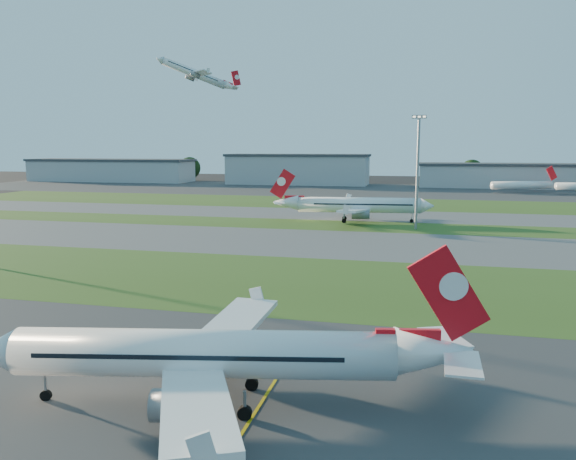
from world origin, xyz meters
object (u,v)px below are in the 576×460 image
(airliner_parked, at_px, (209,355))
(light_mast_centre, at_px, (418,164))
(mini_jet_near, at_px, (522,185))
(airliner_taxiing, at_px, (357,205))

(airliner_parked, bearing_deg, light_mast_centre, 70.56)
(mini_jet_near, distance_m, light_mast_centre, 123.20)
(airliner_parked, bearing_deg, mini_jet_near, 64.17)
(airliner_parked, distance_m, light_mast_centre, 95.66)
(airliner_parked, distance_m, airliner_taxiing, 103.99)
(mini_jet_near, xyz_separation_m, light_mast_centre, (-41.20, -115.53, 11.53))
(airliner_parked, distance_m, mini_jet_near, 216.63)
(airliner_taxiing, bearing_deg, airliner_parked, 84.15)
(mini_jet_near, height_order, light_mast_centre, light_mast_centre)
(airliner_taxiing, relative_size, mini_jet_near, 1.39)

